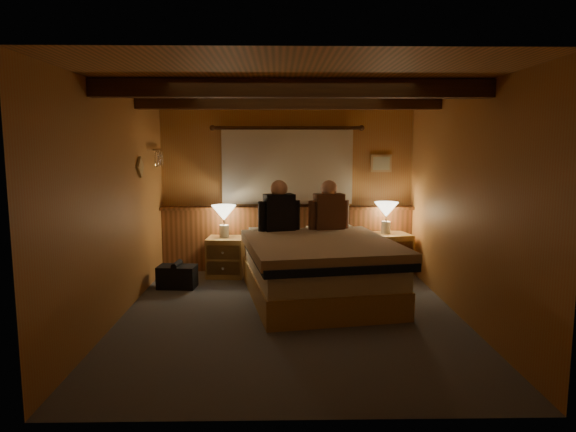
{
  "coord_description": "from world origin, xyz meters",
  "views": [
    {
      "loc": [
        -0.13,
        -5.28,
        1.81
      ],
      "look_at": [
        -0.02,
        0.4,
        1.02
      ],
      "focal_mm": 32.0,
      "sensor_mm": 36.0,
      "label": 1
    }
  ],
  "objects_px": {
    "bed": "(318,268)",
    "nightstand_left": "(226,257)",
    "lamp_right": "(386,211)",
    "lamp_left": "(224,215)",
    "duffel_bag": "(177,276)",
    "nightstand_right": "(389,254)",
    "person_left": "(279,210)",
    "person_right": "(329,209)"
  },
  "relations": [
    {
      "from": "bed",
      "to": "nightstand_left",
      "type": "relative_size",
      "value": 4.31
    },
    {
      "from": "nightstand_left",
      "to": "lamp_right",
      "type": "bearing_deg",
      "value": 5.98
    },
    {
      "from": "bed",
      "to": "lamp_right",
      "type": "relative_size",
      "value": 5.37
    },
    {
      "from": "lamp_left",
      "to": "lamp_right",
      "type": "bearing_deg",
      "value": 0.98
    },
    {
      "from": "bed",
      "to": "nightstand_left",
      "type": "height_order",
      "value": "bed"
    },
    {
      "from": "bed",
      "to": "duffel_bag",
      "type": "height_order",
      "value": "bed"
    },
    {
      "from": "nightstand_right",
      "to": "lamp_left",
      "type": "height_order",
      "value": "lamp_left"
    },
    {
      "from": "nightstand_left",
      "to": "nightstand_right",
      "type": "distance_m",
      "value": 2.28
    },
    {
      "from": "lamp_right",
      "to": "lamp_left",
      "type": "bearing_deg",
      "value": -179.02
    },
    {
      "from": "person_left",
      "to": "person_right",
      "type": "xyz_separation_m",
      "value": [
        0.65,
        0.1,
        -0.0
      ]
    },
    {
      "from": "nightstand_left",
      "to": "duffel_bag",
      "type": "relative_size",
      "value": 1.09
    },
    {
      "from": "person_left",
      "to": "duffel_bag",
      "type": "relative_size",
      "value": 1.36
    },
    {
      "from": "nightstand_left",
      "to": "lamp_left",
      "type": "height_order",
      "value": "lamp_left"
    },
    {
      "from": "lamp_left",
      "to": "duffel_bag",
      "type": "relative_size",
      "value": 0.89
    },
    {
      "from": "nightstand_right",
      "to": "lamp_right",
      "type": "distance_m",
      "value": 0.6
    },
    {
      "from": "person_left",
      "to": "person_right",
      "type": "height_order",
      "value": "person_left"
    },
    {
      "from": "lamp_left",
      "to": "nightstand_right",
      "type": "bearing_deg",
      "value": -0.15
    },
    {
      "from": "bed",
      "to": "person_left",
      "type": "height_order",
      "value": "person_left"
    },
    {
      "from": "lamp_left",
      "to": "duffel_bag",
      "type": "xyz_separation_m",
      "value": [
        -0.54,
        -0.62,
        -0.71
      ]
    },
    {
      "from": "bed",
      "to": "person_right",
      "type": "bearing_deg",
      "value": 65.05
    },
    {
      "from": "duffel_bag",
      "to": "nightstand_right",
      "type": "bearing_deg",
      "value": 17.58
    },
    {
      "from": "lamp_left",
      "to": "nightstand_left",
      "type": "bearing_deg",
      "value": -64.13
    },
    {
      "from": "nightstand_left",
      "to": "duffel_bag",
      "type": "distance_m",
      "value": 0.81
    },
    {
      "from": "bed",
      "to": "lamp_left",
      "type": "distance_m",
      "value": 1.72
    },
    {
      "from": "nightstand_right",
      "to": "lamp_left",
      "type": "distance_m",
      "value": 2.37
    },
    {
      "from": "nightstand_left",
      "to": "duffel_bag",
      "type": "bearing_deg",
      "value": -130.66
    },
    {
      "from": "nightstand_right",
      "to": "person_right",
      "type": "xyz_separation_m",
      "value": [
        -0.89,
        -0.37,
        0.69
      ]
    },
    {
      "from": "lamp_right",
      "to": "person_left",
      "type": "xyz_separation_m",
      "value": [
        -1.5,
        -0.52,
        0.09
      ]
    },
    {
      "from": "lamp_left",
      "to": "person_left",
      "type": "relative_size",
      "value": 0.65
    },
    {
      "from": "nightstand_right",
      "to": "duffel_bag",
      "type": "height_order",
      "value": "nightstand_right"
    },
    {
      "from": "duffel_bag",
      "to": "person_left",
      "type": "bearing_deg",
      "value": 11.45
    },
    {
      "from": "bed",
      "to": "person_right",
      "type": "relative_size",
      "value": 3.51
    },
    {
      "from": "lamp_left",
      "to": "person_right",
      "type": "bearing_deg",
      "value": -14.98
    },
    {
      "from": "nightstand_left",
      "to": "person_left",
      "type": "xyz_separation_m",
      "value": [
        0.74,
        -0.44,
        0.71
      ]
    },
    {
      "from": "nightstand_left",
      "to": "lamp_left",
      "type": "bearing_deg",
      "value": 119.76
    },
    {
      "from": "lamp_left",
      "to": "bed",
      "type": "bearing_deg",
      "value": -42.41
    },
    {
      "from": "person_left",
      "to": "lamp_right",
      "type": "bearing_deg",
      "value": 2.5
    },
    {
      "from": "nightstand_left",
      "to": "lamp_left",
      "type": "xyz_separation_m",
      "value": [
        -0.02,
        0.04,
        0.58
      ]
    },
    {
      "from": "nightstand_left",
      "to": "person_left",
      "type": "distance_m",
      "value": 1.12
    },
    {
      "from": "lamp_right",
      "to": "person_left",
      "type": "relative_size",
      "value": 0.64
    },
    {
      "from": "nightstand_left",
      "to": "person_right",
      "type": "bearing_deg",
      "value": -9.64
    },
    {
      "from": "nightstand_right",
      "to": "person_left",
      "type": "distance_m",
      "value": 1.76
    }
  ]
}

